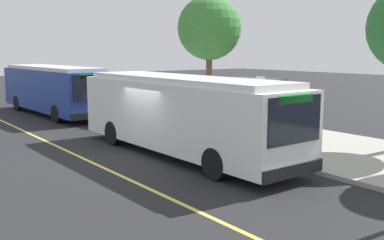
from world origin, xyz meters
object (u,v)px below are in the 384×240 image
at_px(transit_bus_main, 182,112).
at_px(route_sign_post, 260,102).
at_px(waiting_bench, 248,121).
at_px(pedestrian_commuter, 268,122).
at_px(transit_bus_second, 53,88).

xyz_separation_m(transit_bus_main, route_sign_post, (1.44, 2.63, 0.34)).
xyz_separation_m(waiting_bench, route_sign_post, (3.14, -2.41, 1.32)).
distance_m(transit_bus_main, pedestrian_commuter, 3.52).
height_order(transit_bus_main, transit_bus_second, same).
relative_size(transit_bus_main, route_sign_post, 3.87).
xyz_separation_m(route_sign_post, pedestrian_commuter, (-0.19, 0.62, -0.84)).
distance_m(transit_bus_main, route_sign_post, 3.02).
bearing_deg(route_sign_post, pedestrian_commuter, 107.08).
bearing_deg(transit_bus_second, transit_bus_main, -0.31).
xyz_separation_m(transit_bus_main, transit_bus_second, (-13.61, 0.07, -0.00)).
relative_size(transit_bus_main, waiting_bench, 6.77).
height_order(transit_bus_second, route_sign_post, same).
xyz_separation_m(transit_bus_second, route_sign_post, (15.06, 2.56, 0.34)).
height_order(transit_bus_main, route_sign_post, same).
height_order(transit_bus_main, waiting_bench, transit_bus_main).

